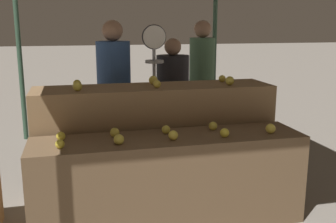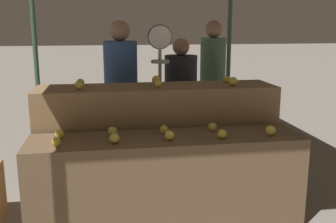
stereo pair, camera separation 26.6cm
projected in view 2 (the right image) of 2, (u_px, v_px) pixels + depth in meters
The scene contains 22 objects.
ground_plane at pixel (167, 222), 3.46m from camera, with size 60.00×60.00×0.00m, color gray.
display_counter_front at pixel (167, 181), 3.37m from camera, with size 2.30×0.55×0.78m, color brown.
display_counter_back at pixel (157, 142), 3.92m from camera, with size 2.30×0.55×1.12m, color olive.
apple_front_0 at pixel (56, 142), 3.04m from camera, with size 0.07×0.07×0.07m, color gold.
apple_front_1 at pixel (114, 138), 3.10m from camera, with size 0.08×0.08×0.08m, color gold.
apple_front_2 at pixel (169, 135), 3.19m from camera, with size 0.08×0.08×0.08m, color yellow.
apple_front_3 at pixel (222, 134), 3.24m from camera, with size 0.08×0.08×0.08m, color gold.
apple_front_4 at pixel (270, 131), 3.32m from camera, with size 0.09×0.09×0.09m, color yellow.
apple_front_5 at pixel (60, 134), 3.24m from camera, with size 0.07×0.07×0.07m, color gold.
apple_front_6 at pixel (113, 131), 3.31m from camera, with size 0.08×0.08×0.08m, color gold.
apple_front_7 at pixel (164, 130), 3.38m from camera, with size 0.07×0.07×0.07m, color gold.
apple_front_8 at pixel (212, 127), 3.46m from camera, with size 0.08×0.08×0.08m, color gold.
apple_back_0 at pixel (79, 85), 3.56m from camera, with size 0.09×0.09×0.09m, color gold.
apple_back_1 at pixel (158, 84), 3.68m from camera, with size 0.07×0.07×0.07m, color yellow.
apple_back_2 at pixel (233, 81), 3.79m from camera, with size 0.09×0.09×0.09m, color gold.
apple_back_3 at pixel (81, 83), 3.77m from camera, with size 0.07×0.07×0.07m, color gold.
apple_back_4 at pixel (156, 80), 3.89m from camera, with size 0.09×0.09×0.09m, color yellow.
apple_back_5 at pixel (227, 79), 4.00m from camera, with size 0.07×0.07×0.07m, color yellow.
produce_scale at pixel (160, 69), 4.30m from camera, with size 0.26×0.20×1.70m.
person_vendor_at_scale at pixel (121, 86), 4.49m from camera, with size 0.48×0.48×1.75m.
person_customer_left at pixel (181, 93), 4.81m from camera, with size 0.41×0.41×1.54m.
person_customer_right at pixel (213, 75), 5.36m from camera, with size 0.35×0.35×1.76m.
Camera 2 is at (-0.50, -3.12, 1.71)m, focal length 42.00 mm.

